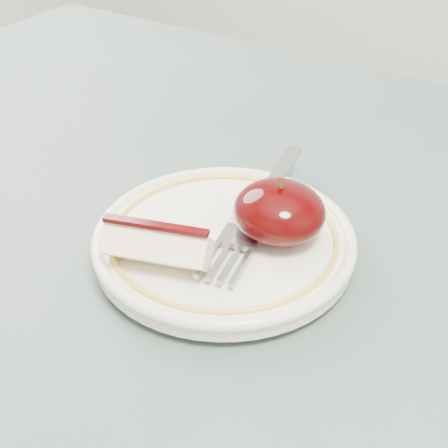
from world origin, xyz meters
The scene contains 5 objects.
table centered at (0.00, 0.00, 0.66)m, with size 0.90×0.90×0.75m.
plate centered at (0.09, 0.05, 0.76)m, with size 0.19×0.19×0.02m.
apple_half centered at (0.13, 0.07, 0.79)m, with size 0.07×0.06×0.05m.
apple_wedge centered at (0.08, 0.00, 0.78)m, with size 0.08×0.05×0.03m.
fork centered at (0.10, 0.08, 0.77)m, with size 0.06×0.19×0.00m.
Camera 1 is at (0.29, -0.25, 1.03)m, focal length 50.00 mm.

